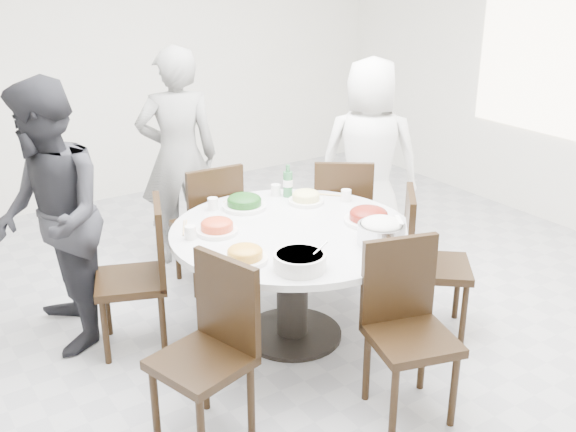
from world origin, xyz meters
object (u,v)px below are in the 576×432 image
rice_bowl (381,234)px  beverage_bottle (288,181)px  diner_middle (178,157)px  chair_ne (341,216)px  chair_s (412,335)px  diner_left (50,219)px  chair_n (206,224)px  soup_bowl (300,261)px  dining_table (292,284)px  chair_se (437,264)px  diner_right (369,160)px  chair_sw (201,358)px  chair_nw (131,278)px

rice_bowl → beverage_bottle: (0.00, 0.97, 0.05)m
diner_middle → chair_ne: bearing=151.4°
chair_s → diner_left: bearing=143.5°
chair_n → soup_bowl: size_ratio=3.33×
chair_ne → beverage_bottle: beverage_bottle is taller
chair_n → diner_left: bearing=14.4°
dining_table → soup_bowl: size_ratio=5.25×
chair_se → diner_right: bearing=21.1°
soup_bowl → rice_bowl: bearing=1.6°
chair_s → chair_se: size_ratio=1.00×
soup_bowl → chair_s: bearing=-54.7°
chair_n → soup_bowl: bearing=86.3°
rice_bowl → diner_right: bearing=52.4°
chair_s → diner_right: diner_right is taller
chair_sw → diner_right: 2.53m
soup_bowl → chair_ne: bearing=43.2°
chair_s → diner_left: diner_left is taller
chair_se → rice_bowl: size_ratio=3.44×
diner_middle → soup_bowl: (-0.22, -1.95, -0.06)m
diner_left → chair_ne: bearing=92.0°
chair_nw → diner_right: (2.10, 0.27, 0.33)m
chair_nw → diner_left: bearing=-108.8°
diner_middle → beverage_bottle: size_ratio=7.51×
chair_n → chair_s: (0.18, -1.97, 0.00)m
chair_se → beverage_bottle: size_ratio=4.18×
diner_middle → diner_left: 1.38m
chair_n → soup_bowl: chair_n is taller
diner_middle → chair_s: bearing=110.8°
chair_s → soup_bowl: chair_s is taller
chair_se → diner_right: 1.28m
diner_middle → beverage_bottle: (0.37, -0.97, 0.01)m
chair_s → beverage_bottle: beverage_bottle is taller
chair_sw → chair_se: bearing=78.4°
chair_nw → soup_bowl: (0.60, -0.94, 0.32)m
rice_bowl → chair_sw: bearing=-175.1°
chair_n → chair_se: bearing=125.9°
rice_bowl → beverage_bottle: beverage_bottle is taller
diner_right → soup_bowl: (-1.50, -1.20, -0.01)m
chair_s → chair_sw: bearing=173.7°
chair_n → beverage_bottle: (0.40, -0.47, 0.39)m
chair_s → rice_bowl: chair_s is taller
chair_ne → diner_middle: bearing=-10.3°
diner_middle → rice_bowl: 1.97m
chair_ne → diner_left: bearing=30.2°
chair_ne → diner_middle: size_ratio=0.56×
chair_se → diner_middle: bearing=64.8°
chair_ne → chair_nw: same height
chair_ne → soup_bowl: (-1.10, -1.03, 0.32)m
rice_bowl → soup_bowl: size_ratio=0.97×
dining_table → chair_sw: size_ratio=1.58×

